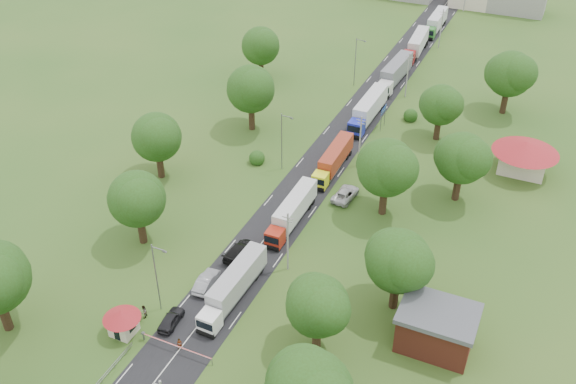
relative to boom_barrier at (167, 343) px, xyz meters
The scene contains 38 objects.
ground 25.05m from the boom_barrier, 86.89° to the left, with size 260.00×260.00×0.00m, color #2B521B.
road 45.03m from the boom_barrier, 88.27° to the left, with size 8.00×200.00×0.04m, color black.
boom_barrier is the anchor object (origin of this frame).
guard_booth 5.98m from the boom_barrier, behind, with size 4.40×4.40×3.45m.
info_sign 60.39m from the boom_barrier, 83.76° to the left, with size 0.12×3.10×4.10m.
pole_1 19.63m from the boom_barrier, 69.14° to the left, with size 1.60×0.24×9.00m.
pole_2 46.66m from the boom_barrier, 81.52° to the left, with size 1.60×0.24×9.00m.
pole_3 74.41m from the boom_barrier, 84.71° to the left, with size 1.60×0.24×9.00m.
pole_4 102.30m from the boom_barrier, 86.15° to the left, with size 1.60×0.24×9.00m.
lamp_0 7.91m from the boom_barrier, 128.59° to the left, with size 2.03×0.22×10.00m.
lamp_1 40.47m from the boom_barrier, 95.70° to the left, with size 2.03×0.22×10.00m.
lamp_2 75.25m from the boom_barrier, 93.05° to the left, with size 2.03×0.22×10.00m.
tree_2 17.86m from the boom_barrier, 24.96° to the left, with size 8.00×8.00×10.10m.
tree_3 28.11m from the boom_barrier, 38.79° to the left, with size 8.80×8.80×11.07m.
tree_4 38.62m from the boom_barrier, 67.81° to the left, with size 9.60×9.60×12.05m.
tree_5 49.47m from the boom_barrier, 61.59° to the left, with size 8.80×8.80×11.07m.
tree_6 62.58m from the boom_barrier, 74.79° to the left, with size 8.00×8.00×10.10m.
tree_7 79.63m from the boom_barrier, 71.37° to the left, with size 9.60×9.60×12.05m.
tree_10 21.36m from the boom_barrier, 132.02° to the left, with size 8.80×8.80×11.07m.
tree_11 37.10m from the boom_barrier, 124.41° to the left, with size 8.80×8.80×11.07m.
tree_12 52.73m from the boom_barrier, 106.28° to the left, with size 9.60×9.60×12.05m.
tree_13 73.99m from the boom_barrier, 107.90° to the left, with size 8.80×8.80×11.07m.
house_brick 30.34m from the boom_barrier, 25.42° to the left, with size 8.60×6.60×5.20m.
house_cream 63.37m from the boom_barrier, 60.31° to the left, with size 10.08×10.08×5.80m.
truck_0 10.86m from the boom_barrier, 73.49° to the left, with size 2.66×13.91×3.85m.
truck_1 27.71m from the boom_barrier, 83.15° to the left, with size 2.43×13.68×3.79m.
truck_2 43.35m from the boom_barrier, 85.24° to the left, with size 2.56×13.52×3.74m.
truck_3 61.87m from the boom_barrier, 87.01° to the left, with size 2.74×15.50×4.30m.
truck_4 79.39m from the boom_barrier, 87.81° to the left, with size 3.31×15.78×4.36m.
truck_5 96.53m from the boom_barrier, 88.19° to the left, with size 3.36×15.04×4.15m.
truck_6 112.92m from the boom_barrier, 88.22° to the left, with size 2.63×14.58×4.04m.
car_lane_front 3.80m from the boom_barrier, 115.60° to the left, with size 1.77×4.40×1.50m, color black.
car_lane_mid 10.82m from the boom_barrier, 95.86° to the left, with size 1.77×5.07×1.67m, color gray.
car_lane_rear 17.80m from the boom_barrier, 90.55° to the left, with size 2.32×5.71×1.66m, color black.
car_verge_near 37.20m from the boom_barrier, 77.37° to the left, with size 2.65×5.75×1.60m, color silver.
car_verge_far 53.75m from the boom_barrier, 79.97° to the left, with size 1.68×4.18×1.42m, color slate.
pedestrian_near 1.49m from the boom_barrier, 19.69° to the left, with size 0.57×0.38×1.58m, color gray.
pedestrian_booth 5.95m from the boom_barrier, 149.74° to the left, with size 0.87×0.68×1.79m, color gray.
Camera 1 is at (31.66, -64.90, 55.57)m, focal length 40.00 mm.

